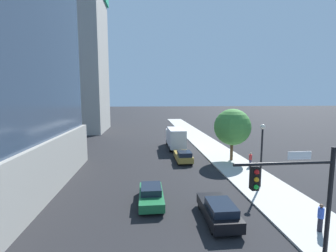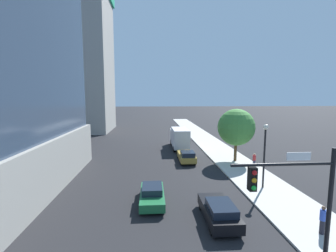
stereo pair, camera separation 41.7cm
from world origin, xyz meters
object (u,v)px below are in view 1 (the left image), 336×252
Objects in this scene: traffic_light_pole at (297,189)px; car_green at (151,195)px; construction_building at (73,52)px; street_tree at (232,127)px; car_gold at (183,156)px; box_truck at (175,137)px; street_lamp at (262,146)px; pedestrian_blue_shirt at (321,217)px; car_black at (219,210)px; pedestrian_red_shirt at (250,159)px.

traffic_light_pole is 10.54m from car_green.
construction_building is 6.59× the size of street_tree.
construction_building reaches higher than car_gold.
box_truck is at bearing 94.47° from traffic_light_pole.
traffic_light_pole is 1.02× the size of street_lamp.
pedestrian_blue_shirt is at bearing 37.12° from traffic_light_pole.
street_lamp is 1.24× the size of car_black.
street_lamp reaches higher than box_truck.
street_lamp is at bearing -94.35° from street_tree.
box_truck is (21.13, -21.59, -16.65)m from construction_building.
box_truck is (-6.12, 8.12, -2.56)m from street_tree.
construction_building is 55.76m from pedestrian_blue_shirt.
street_lamp is at bearing -55.44° from construction_building.
box_truck is at bearing 90.00° from car_gold.
box_truck is 13.21m from pedestrian_red_shirt.
car_black is 5.92m from pedestrian_blue_shirt.
car_black reaches higher than car_green.
construction_building reaches higher than street_lamp.
car_green is 2.59× the size of pedestrian_blue_shirt.
construction_building reaches higher than car_black.
traffic_light_pole is (23.22, -48.36, -14.49)m from construction_building.
box_truck is (4.34, 19.11, 1.13)m from car_green.
car_gold is at bearing -54.23° from construction_building.
street_tree is at bearing 46.40° from car_green.
pedestrian_red_shirt is at bearing 56.80° from car_black.
car_green is at bearing 145.08° from car_black.
street_tree is at bearing -52.99° from box_truck.
box_truck is at bearing 77.19° from car_green.
street_tree is 7.13m from car_gold.
pedestrian_blue_shirt is at bearing -26.93° from car_green.
traffic_light_pole is at bearing -49.97° from car_green.
pedestrian_red_shirt reaches higher than car_gold.
street_tree is 1.38× the size of car_gold.
street_tree is 16.38m from pedestrian_blue_shirt.
traffic_light_pole is 19.43m from car_gold.
street_tree is 4.60m from pedestrian_red_shirt.
car_green is (-9.79, -2.12, -3.16)m from street_lamp.
street_tree is 15.73m from car_black.
pedestrian_red_shirt is at bearing -67.38° from street_tree.
street_tree is at bearing -3.65° from car_gold.
construction_building is 9.77× the size of car_green.
street_lamp is at bearing -59.53° from car_gold.
street_tree reaches higher than street_lamp.
street_lamp is 6.93m from pedestrian_red_shirt.
traffic_light_pole is 5.27m from pedestrian_blue_shirt.
street_lamp is (26.57, -38.58, -14.62)m from construction_building.
pedestrian_red_shirt is (1.86, 6.02, -2.88)m from street_lamp.
traffic_light_pole is at bearing -142.88° from pedestrian_blue_shirt.
street_lamp is 3.32× the size of pedestrian_blue_shirt.
box_truck reaches higher than pedestrian_red_shirt.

